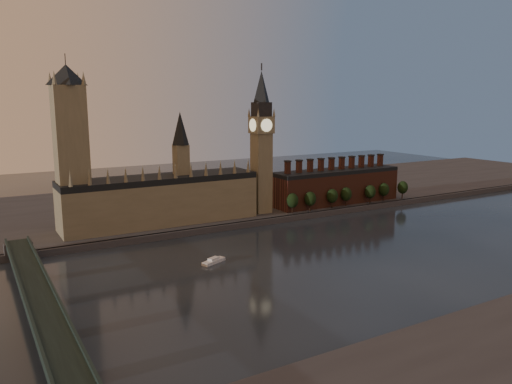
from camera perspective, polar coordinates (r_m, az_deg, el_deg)
ground at (r=277.89m, az=10.61°, el=-7.61°), size 900.00×900.00×0.00m
north_bank at (r=423.45m, az=-5.30°, el=-0.96°), size 900.00×182.00×4.00m
palace_of_westminster at (r=338.37m, az=-10.70°, el=-0.59°), size 130.00×30.30×74.00m
victoria_tower at (r=319.41m, az=-20.40°, el=5.08°), size 24.00×24.00×108.00m
big_ben at (r=360.80m, az=0.62°, el=5.90°), size 15.00×15.00×107.00m
chimney_block at (r=405.80m, az=9.12°, el=0.72°), size 110.00×25.00×37.00m
embankment_tree_0 at (r=364.05m, az=4.19°, el=-0.98°), size 8.60×8.60×14.88m
embankment_tree_1 at (r=371.57m, az=6.22°, el=-0.78°), size 8.60×8.60×14.88m
embankment_tree_2 at (r=385.13m, az=8.71°, el=-0.44°), size 8.60×8.60×14.88m
embankment_tree_3 at (r=394.17m, az=10.27°, el=-0.24°), size 8.60×8.60×14.88m
embankment_tree_4 at (r=408.55m, az=12.92°, el=0.03°), size 8.60×8.60×14.88m
embankment_tree_5 at (r=421.24m, az=14.41°, el=0.28°), size 8.60×8.60×14.88m
embankment_tree_6 at (r=435.58m, az=16.41°, el=0.51°), size 8.60×8.60×14.88m
westminster_bridge at (r=211.64m, az=-23.26°, el=-12.01°), size 14.00×200.00×11.55m
river_boat at (r=268.82m, az=-4.87°, el=-7.84°), size 15.02×9.63×2.91m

